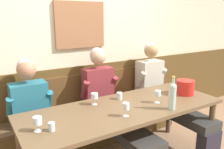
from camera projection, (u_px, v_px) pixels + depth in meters
room_wall_back at (85, 39)px, 3.17m from camera, size 6.80×0.12×2.80m
wood_wainscot_panel at (88, 101)px, 3.34m from camera, size 6.80×0.03×1.05m
wall_bench at (95, 122)px, 3.23m from camera, size 2.54×0.42×0.94m
dining_table at (125, 113)px, 2.55m from camera, size 2.24×0.84×0.75m
person_left_seat at (38, 125)px, 2.41m from camera, size 0.50×1.30×1.25m
person_center_left_seat at (112, 107)px, 2.85m from camera, size 0.50×1.29×1.31m
person_right_seat at (164, 92)px, 3.33m from camera, size 0.48×1.30×1.32m
ice_bucket at (185, 87)px, 2.92m from camera, size 0.22×0.22×0.18m
wine_bottle_amber_mid at (172, 95)px, 2.43m from camera, size 0.08×0.08×0.36m
wine_glass_near_bucket at (95, 96)px, 2.57m from camera, size 0.08×0.08×0.13m
wine_glass_center_rear at (37, 122)px, 1.97m from camera, size 0.08×0.08×0.13m
wine_glass_left_end at (126, 107)px, 2.27m from camera, size 0.07×0.07×0.14m
wine_glass_mid_left at (158, 94)px, 2.62m from camera, size 0.07×0.07×0.14m
water_tumbler_left at (119, 96)px, 2.75m from camera, size 0.07×0.07×0.08m
water_tumbler_center at (52, 127)px, 1.99m from camera, size 0.06×0.06×0.08m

